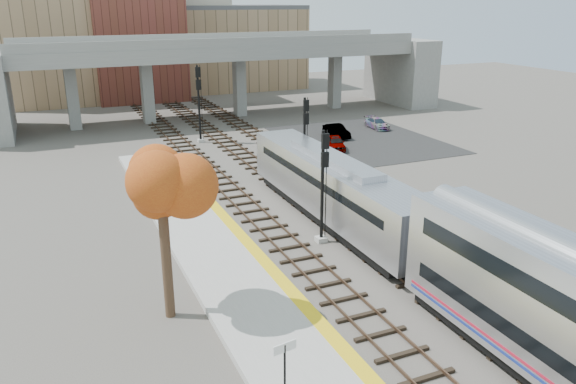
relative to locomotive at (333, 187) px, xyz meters
name	(u,v)px	position (x,y,z in m)	size (l,w,h in m)	color
ground	(408,293)	(-1.00, -9.75, -2.28)	(160.00, 160.00, 0.00)	#47423D
platform	(269,323)	(-8.25, -9.75, -2.10)	(4.50, 60.00, 0.35)	#9E9E99
yellow_strip	(309,310)	(-6.35, -9.75, -1.92)	(0.70, 60.00, 0.01)	yellow
tracks	(312,206)	(-0.07, 2.75, -2.20)	(10.70, 95.00, 0.25)	black
overpass	(222,68)	(3.92, 35.25, 3.53)	(54.00, 12.00, 9.50)	slate
buildings_far	(154,39)	(0.26, 56.82, 5.60)	(43.00, 21.00, 20.60)	#9F7F5C
parking_lot	(361,140)	(13.00, 18.25, -2.26)	(14.00, 18.00, 0.04)	black
locomotive	(333,187)	(0.00, 0.00, 0.00)	(3.02, 19.05, 4.10)	#A8AAB2
signal_mast_near	(323,190)	(-2.10, -2.69, 0.95)	(0.60, 0.64, 6.66)	#9E9E99
signal_mast_mid	(305,142)	(2.00, 8.37, 0.84)	(0.60, 0.64, 6.50)	#9E9E99
signal_mast_far	(199,104)	(-2.10, 23.74, 1.54)	(0.60, 0.64, 7.53)	#9E9E99
station_sign	(285,359)	(-9.66, -14.73, -0.30)	(0.90, 0.20, 2.27)	black
tree	(161,195)	(-11.97, -7.16, 3.47)	(3.60, 3.60, 7.75)	#382619
car_a	(335,143)	(8.73, 15.78, -1.60)	(1.51, 3.76, 1.28)	#99999E
car_b	(336,131)	(11.16, 20.09, -1.59)	(1.38, 3.96, 1.31)	#99999E
car_c	(377,123)	(17.24, 21.99, -1.68)	(1.57, 3.86, 1.12)	#99999E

